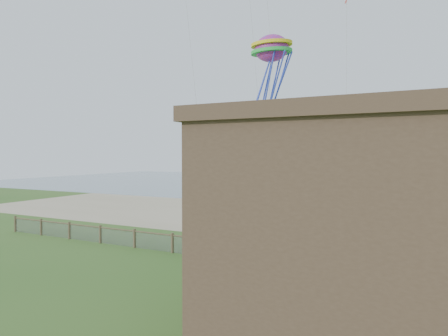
% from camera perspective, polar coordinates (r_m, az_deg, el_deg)
% --- Properties ---
extents(ground, '(160.00, 160.00, 0.00)m').
position_cam_1_polar(ground, '(19.33, -10.16, -16.67)').
color(ground, '#355F20').
rests_on(ground, ground).
extents(sand_beach, '(72.00, 20.00, 0.02)m').
position_cam_1_polar(sand_beach, '(38.72, 10.04, -7.20)').
color(sand_beach, tan).
rests_on(sand_beach, ground).
extents(ocean, '(160.00, 68.00, 0.02)m').
position_cam_1_polar(ocean, '(81.58, 19.06, -2.45)').
color(ocean, slate).
rests_on(ocean, ground).
extents(chainlink_fence, '(36.20, 0.20, 1.25)m').
position_cam_1_polar(chainlink_fence, '(24.04, -1.34, -11.53)').
color(chainlink_fence, brown).
rests_on(chainlink_fence, ground).
extents(picnic_table, '(2.30, 1.95, 0.84)m').
position_cam_1_polar(picnic_table, '(21.87, 5.07, -13.27)').
color(picnic_table, brown).
rests_on(picnic_table, ground).
extents(octopus_kite, '(2.99, 2.16, 6.04)m').
position_cam_1_polar(octopus_kite, '(28.41, 6.77, 13.59)').
color(octopus_kite, '#FF3028').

